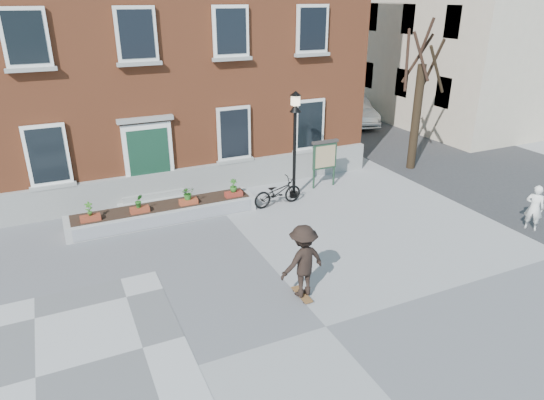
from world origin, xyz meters
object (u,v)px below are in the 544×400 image
bystander (534,208)px  notice_board (325,156)px  lamp_post (295,130)px  skateboarder (303,261)px  parked_car (352,110)px  bicycle (278,192)px

bystander → notice_board: notice_board is taller
lamp_post → skateboarder: 6.68m
bystander → notice_board: size_ratio=0.81×
parked_car → bicycle: bearing=-122.1°
parked_car → skateboarder: 18.26m
bicycle → lamp_post: lamp_post is taller
bicycle → lamp_post: bearing=-68.5°
bicycle → lamp_post: (0.87, 0.44, 2.05)m
bystander → lamp_post: size_ratio=0.38×
lamp_post → parked_car: bearing=46.5°
bicycle → notice_board: size_ratio=1.00×
bicycle → parked_car: size_ratio=0.39×
skateboarder → bystander: bearing=1.9°
lamp_post → notice_board: size_ratio=2.10×
notice_board → bicycle: bearing=-159.8°
lamp_post → skateboarder: lamp_post is taller
lamp_post → notice_board: (1.55, 0.45, -1.28)m
parked_car → notice_board: (-6.68, -8.22, 0.47)m
bicycle → bystander: size_ratio=1.25×
parked_car → skateboarder: (-11.01, -14.56, 0.22)m
bicycle → notice_board: bearing=-74.9°
bicycle → parked_car: bearing=-50.0°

